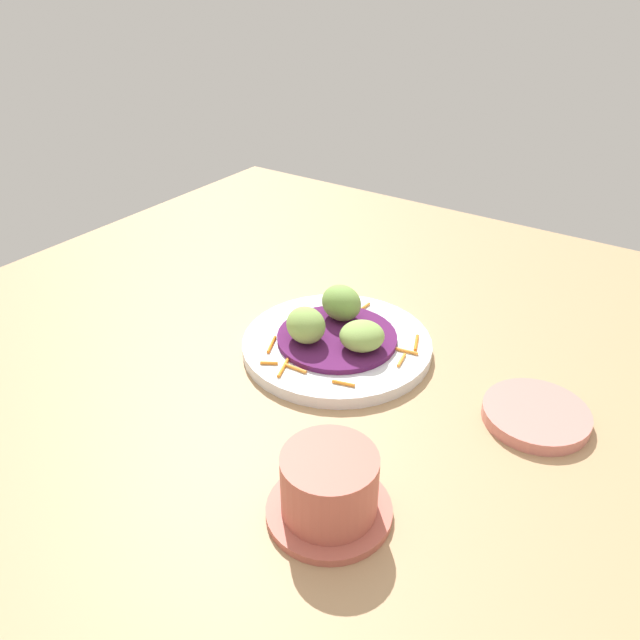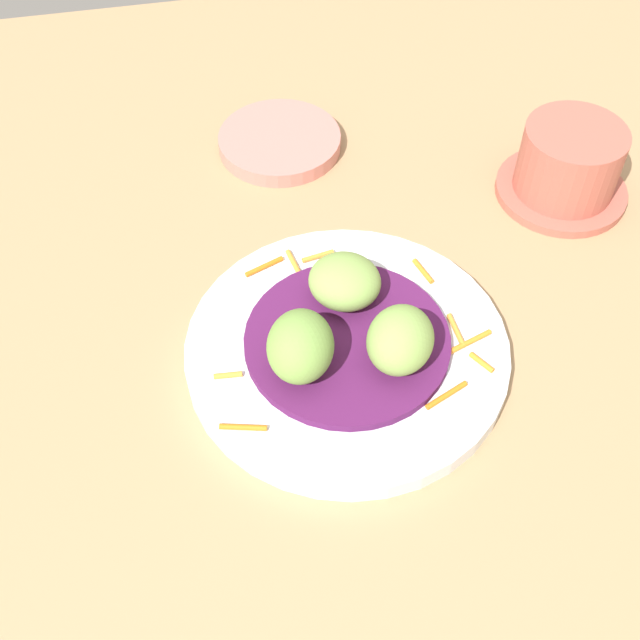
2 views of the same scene
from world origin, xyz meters
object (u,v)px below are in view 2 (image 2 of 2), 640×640
at_px(guac_scoop_right, 400,340).
at_px(terracotta_bowl, 568,166).
at_px(guac_scoop_left, 345,281).
at_px(side_plate_small, 280,142).
at_px(guac_scoop_center, 299,342).
at_px(main_plate, 347,350).

relative_size(guac_scoop_right, terracotta_bowl, 0.48).
bearing_deg(guac_scoop_right, terracotta_bowl, -140.07).
xyz_separation_m(guac_scoop_left, side_plate_small, (0.01, -0.21, -0.03)).
height_order(guac_scoop_left, terracotta_bowl, terracotta_bowl).
relative_size(guac_scoop_left, side_plate_small, 0.48).
height_order(guac_scoop_right, terracotta_bowl, terracotta_bowl).
distance_m(guac_scoop_center, side_plate_small, 0.27).
relative_size(guac_scoop_center, side_plate_small, 0.49).
height_order(side_plate_small, terracotta_bowl, terracotta_bowl).
distance_m(guac_scoop_left, guac_scoop_center, 0.07).
distance_m(guac_scoop_left, terracotta_bowl, 0.24).
bearing_deg(terracotta_bowl, guac_scoop_right, 39.93).
height_order(main_plate, guac_scoop_center, guac_scoop_center).
relative_size(main_plate, guac_scoop_left, 4.37).
xyz_separation_m(guac_scoop_right, side_plate_small, (0.04, -0.27, -0.04)).
bearing_deg(side_plate_small, main_plate, 91.51).
bearing_deg(side_plate_small, guac_scoop_left, 93.60).
xyz_separation_m(guac_scoop_center, side_plate_small, (-0.03, -0.26, -0.04)).
bearing_deg(main_plate, guac_scoop_left, -99.58).
bearing_deg(guac_scoop_center, guac_scoop_right, 170.42).
distance_m(main_plate, terracotta_bowl, 0.26).
bearing_deg(guac_scoop_right, side_plate_small, -82.26).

